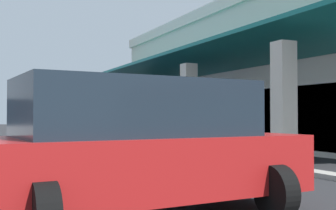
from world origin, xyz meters
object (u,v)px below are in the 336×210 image
(transit_bus, at_px, (58,108))
(parked_suv_red, at_px, (141,147))
(pedestrian, at_px, (44,134))
(potted_palm, at_px, (129,131))

(transit_bus, distance_m, parked_suv_red, 17.01)
(pedestrian, bearing_deg, potted_palm, 151.02)
(pedestrian, bearing_deg, parked_suv_red, 2.33)
(pedestrian, bearing_deg, transit_bus, 167.15)
(pedestrian, height_order, potted_palm, potted_palm)
(parked_suv_red, xyz_separation_m, pedestrian, (-6.94, -0.28, -0.07))
(transit_bus, height_order, potted_palm, transit_bus)
(parked_suv_red, height_order, potted_palm, potted_palm)
(parked_suv_red, xyz_separation_m, potted_palm, (-19.81, 6.84, -0.47))
(parked_suv_red, distance_m, potted_palm, 20.97)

